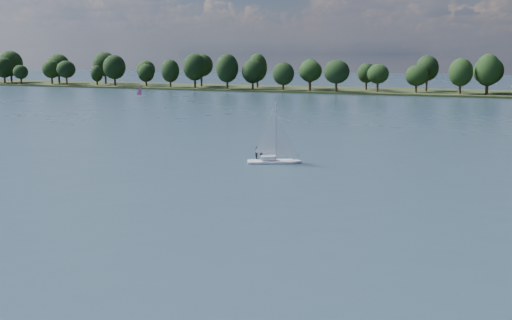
{
  "coord_description": "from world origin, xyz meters",
  "views": [
    {
      "loc": [
        37.54,
        -21.66,
        15.04
      ],
      "look_at": [
        12.75,
        41.0,
        2.5
      ],
      "focal_mm": 40.0,
      "sensor_mm": 36.0,
      "label": 1
    }
  ],
  "objects": [
    {
      "name": "pontoon",
      "position": [
        -164.15,
        196.66,
        0.0
      ],
      "size": [
        4.38,
        2.96,
        0.5
      ],
      "primitive_type": "cube",
      "rotation": [
        0.0,
        0.0,
        -0.26
      ],
      "color": "#5D6062",
      "rests_on": "ground"
    },
    {
      "name": "treeline",
      "position": [
        -13.27,
        208.03,
        8.11
      ],
      "size": [
        561.79,
        73.7,
        18.01
      ],
      "color": "black",
      "rests_on": "ground"
    },
    {
      "name": "dinghy_pink",
      "position": [
        -76.65,
        154.61,
        1.18
      ],
      "size": [
        3.25,
        2.83,
        4.99
      ],
      "rotation": [
        0.0,
        0.0,
        0.63
      ],
      "color": "silver",
      "rests_on": "ground"
    },
    {
      "name": "far_shore",
      "position": [
        0.0,
        212.0,
        0.0
      ],
      "size": [
        660.0,
        40.0,
        1.5
      ],
      "primitive_type": "cube",
      "color": "black",
      "rests_on": "ground"
    },
    {
      "name": "ground",
      "position": [
        0.0,
        100.0,
        0.0
      ],
      "size": [
        700.0,
        700.0,
        0.0
      ],
      "primitive_type": "plane",
      "color": "#233342",
      "rests_on": "ground"
    },
    {
      "name": "sailboat",
      "position": [
        10.65,
        52.0,
        2.5
      ],
      "size": [
        6.99,
        4.56,
        8.97
      ],
      "rotation": [
        0.0,
        0.0,
        0.43
      ],
      "color": "silver",
      "rests_on": "ground"
    }
  ]
}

